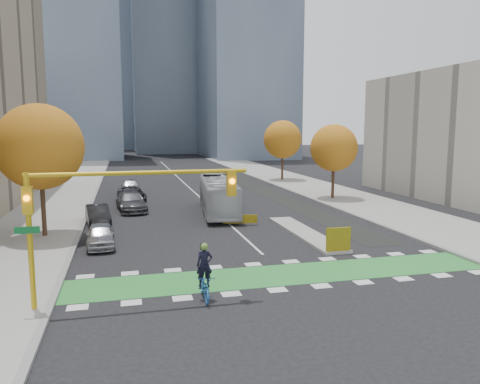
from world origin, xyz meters
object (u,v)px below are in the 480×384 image
tree_east_near (334,148)px  parked_car_b (98,215)px  tree_west (40,147)px  cyclist (205,281)px  parked_car_d (132,194)px  traffic_signal_west (102,202)px  parked_car_c (131,202)px  parked_car_e (130,186)px  bus (218,195)px  parked_car_a (101,235)px  hazard_board (338,239)px  tree_east_far (283,139)px

tree_east_near → parked_car_b: (-21.00, -6.68, -4.17)m
tree_west → parked_car_b: bearing=47.9°
cyclist → parked_car_d: (-2.36, 26.01, -0.10)m
traffic_signal_west → parked_car_c: 21.12m
tree_west → cyclist: tree_west is taller
parked_car_b → parked_car_e: (2.46, 15.00, 0.09)m
parked_car_b → parked_car_c: 5.54m
tree_west → bus: bearing=24.8°
parked_car_a → parked_car_b: (-0.47, 6.45, 0.03)m
hazard_board → parked_car_c: bearing=123.4°
bus → parked_car_b: bus is taller
parked_car_a → parked_car_c: (1.91, 11.45, 0.10)m
tree_west → parked_car_c: size_ratio=1.55×
cyclist → parked_car_e: size_ratio=0.50×
hazard_board → traffic_signal_west: size_ratio=0.16×
cyclist → bus: bus is taller
tree_east_near → bus: 13.15m
bus → parked_car_e: size_ratio=2.26×
parked_car_b → parked_car_d: 10.31m
tree_east_far → parked_car_c: 26.42m
tree_west → parked_car_e: bearing=73.4°
hazard_board → parked_car_b: 17.11m
tree_east_far → parked_car_d: (-19.00, -12.68, -4.57)m
parked_car_b → parked_car_a: bearing=-93.6°
parked_car_e → parked_car_a: bearing=-95.9°
tree_east_near → traffic_signal_west: bearing=-131.5°
parked_car_a → parked_car_d: bearing=80.6°
parked_car_d → tree_east_near: bearing=-16.2°
tree_east_near → parked_car_d: bearing=169.8°
tree_east_far → parked_car_a: bearing=-125.8°
tree_east_near → parked_car_c: size_ratio=1.33×
cyclist → parked_car_b: bearing=107.7°
tree_east_near → traffic_signal_west: 30.08m
tree_west → parked_car_c: bearing=57.1°
cyclist → parked_car_a: 10.52m
hazard_board → parked_car_b: bearing=139.5°
hazard_board → traffic_signal_west: traffic_signal_west is taller
traffic_signal_west → parked_car_c: traffic_signal_west is taller
tree_west → tree_east_near: 26.01m
traffic_signal_west → parked_car_d: 26.09m
traffic_signal_west → cyclist: size_ratio=3.71×
parked_car_a → parked_car_c: 11.61m
cyclist → hazard_board: bearing=31.8°
tree_west → tree_east_near: size_ratio=1.16×
tree_west → parked_car_a: (3.47, -3.14, -4.95)m
cyclist → bus: (4.23, 18.28, 0.69)m
tree_east_near → parked_car_b: 22.43m
cyclist → parked_car_e: (-2.40, 31.01, 0.02)m
tree_east_near → parked_car_c: bearing=-174.8°
bus → parked_car_e: (-6.63, 12.73, -0.67)m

